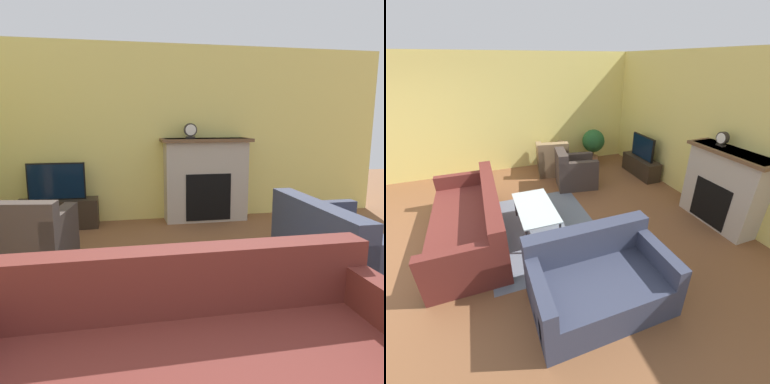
# 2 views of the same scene
# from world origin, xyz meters

# --- Properties ---
(wall_back) EXTENTS (8.32, 0.06, 2.70)m
(wall_back) POSITION_xyz_m (0.00, 5.19, 1.35)
(wall_back) COLOR #EADB72
(wall_back) RESTS_ON ground_plane
(area_rug) EXTENTS (2.36, 1.77, 0.00)m
(area_rug) POSITION_xyz_m (0.25, 2.10, 0.00)
(area_rug) COLOR slate
(area_rug) RESTS_ON ground_plane
(fireplace) EXTENTS (1.39, 0.47, 1.29)m
(fireplace) POSITION_xyz_m (1.13, 4.96, 0.67)
(fireplace) COLOR #B2A899
(fireplace) RESTS_ON ground_plane
(tv_stand) EXTENTS (1.13, 0.36, 0.43)m
(tv_stand) POSITION_xyz_m (-1.10, 4.90, 0.21)
(tv_stand) COLOR #2D2319
(tv_stand) RESTS_ON ground_plane
(tv) EXTENTS (0.80, 0.06, 0.54)m
(tv) POSITION_xyz_m (-1.10, 4.90, 0.70)
(tv) COLOR black
(tv) RESTS_ON tv_stand
(couch_sectional) EXTENTS (2.39, 1.00, 0.82)m
(couch_sectional) POSITION_xyz_m (0.11, 1.03, 0.28)
(couch_sectional) COLOR #5B231E
(couch_sectional) RESTS_ON ground_plane
(couch_loveseat) EXTENTS (0.96, 1.53, 0.82)m
(couch_loveseat) POSITION_xyz_m (1.89, 2.36, 0.29)
(couch_loveseat) COLOR #33384C
(couch_loveseat) RESTS_ON ground_plane
(armchair_accent) EXTENTS (0.80, 0.93, 0.82)m
(armchair_accent) POSITION_xyz_m (-1.08, 3.18, 0.30)
(armchair_accent) COLOR #3D332D
(armchair_accent) RESTS_ON ground_plane
(coffee_table) EXTENTS (1.16, 0.57, 0.44)m
(coffee_table) POSITION_xyz_m (0.25, 2.01, 0.40)
(coffee_table) COLOR #333338
(coffee_table) RESTS_ON ground_plane
(mantel_clock) EXTENTS (0.20, 0.07, 0.23)m
(mantel_clock) POSITION_xyz_m (0.88, 4.96, 1.41)
(mantel_clock) COLOR #28231E
(mantel_clock) RESTS_ON fireplace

